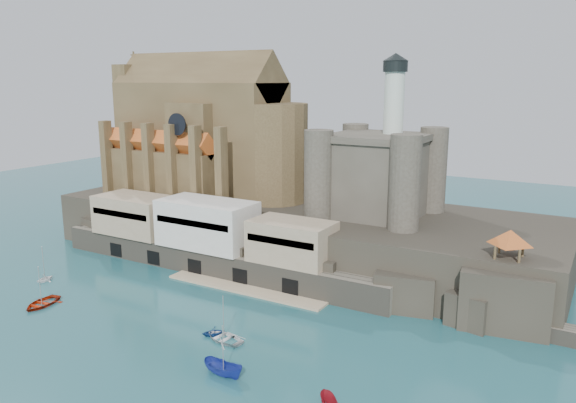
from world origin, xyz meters
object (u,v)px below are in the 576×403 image
Objects in this scene: pavilion at (510,239)px; boat_2 at (224,375)px; church at (207,138)px; castle_keep at (378,170)px; boat_0 at (42,305)px.

boat_2 is (-26.25, -32.26, -12.73)m from pavilion.
boat_2 is at bearing -50.34° from church.
boat_0 is at bearing -130.25° from castle_keep.
pavilion is at bearing -30.18° from castle_keep.
castle_keep is at bearing -1.11° from church.
pavilion is (66.13, -15.85, -9.40)m from church.
castle_keep is (40.21, -0.78, -3.81)m from church.
castle_keep is 61.30m from boat_0.
castle_keep is at bearing 3.20° from boat_2.
boat_0 is (-63.72, -29.57, -12.73)m from pavilion.
church reaches higher than pavilion.
boat_2 is (37.47, -2.68, 0.00)m from boat_0.
boat_2 is at bearing -14.70° from boat_0.
pavilion is 0.98× the size of boat_0.
church is 66.29m from boat_2.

